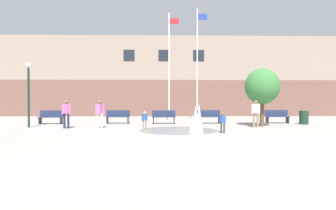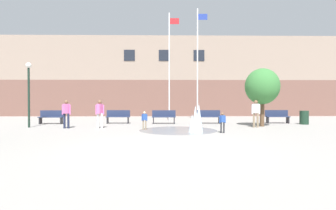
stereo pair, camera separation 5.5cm
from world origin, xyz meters
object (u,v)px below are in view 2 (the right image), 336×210
at_px(street_tree_near_building, 262,87).
at_px(adult_in_red, 256,111).
at_px(park_bench_under_right_flagpole, 209,117).
at_px(flagpole_left, 170,64).
at_px(park_bench_center, 164,117).
at_px(adult_watching, 100,112).
at_px(lamp_post_left_lane, 29,85).
at_px(park_bench_near_trashcan, 277,116).
at_px(teen_by_trashcan, 66,112).
at_px(park_bench_far_left, 51,117).
at_px(park_bench_under_left_flagpole, 118,117).
at_px(trash_can, 304,118).
at_px(flagpole_right, 198,62).
at_px(child_running, 223,121).
at_px(child_with_pink_shirt, 144,119).

bearing_deg(street_tree_near_building, adult_in_red, -134.56).
bearing_deg(park_bench_under_right_flagpole, flagpole_left, 140.68).
relative_size(park_bench_center, adult_watching, 1.01).
bearing_deg(lamp_post_left_lane, park_bench_near_trashcan, 9.27).
bearing_deg(teen_by_trashcan, flagpole_left, -12.12).
xyz_separation_m(park_bench_far_left, park_bench_under_left_flagpole, (4.42, 0.27, 0.00)).
relative_size(park_bench_near_trashcan, adult_in_red, 1.01).
bearing_deg(trash_can, adult_in_red, -153.27).
height_order(flagpole_left, flagpole_right, flagpole_right).
distance_m(park_bench_center, flagpole_right, 5.32).
height_order(park_bench_center, flagpole_right, flagpole_right).
xyz_separation_m(adult_watching, child_running, (6.44, -2.27, -0.35)).
xyz_separation_m(park_bench_under_right_flagpole, street_tree_near_building, (2.88, -2.07, 1.93)).
relative_size(park_bench_center, child_with_pink_shirt, 1.62).
bearing_deg(park_bench_under_right_flagpole, park_bench_far_left, -179.16).
xyz_separation_m(adult_watching, flagpole_right, (6.21, 5.16, 3.60)).
relative_size(child_with_pink_shirt, adult_watching, 0.62).
distance_m(park_bench_under_left_flagpole, teen_by_trashcan, 3.94).
distance_m(flagpole_left, lamp_post_left_lane, 9.68).
distance_m(park_bench_under_left_flagpole, flagpole_left, 5.66).
bearing_deg(park_bench_far_left, park_bench_center, 0.40).
height_order(child_running, lamp_post_left_lane, lamp_post_left_lane).
distance_m(teen_by_trashcan, adult_in_red, 10.86).
distance_m(park_bench_under_right_flagpole, flagpole_right, 4.62).
height_order(park_bench_under_right_flagpole, child_running, child_running).
distance_m(park_bench_far_left, park_bench_near_trashcan, 15.38).
height_order(park_bench_near_trashcan, trash_can, park_bench_near_trashcan).
distance_m(park_bench_near_trashcan, street_tree_near_building, 3.45).
height_order(park_bench_center, teen_by_trashcan, teen_by_trashcan).
bearing_deg(flagpole_right, park_bench_center, -138.91).
relative_size(park_bench_under_right_flagpole, adult_in_red, 1.01).
bearing_deg(lamp_post_left_lane, park_bench_under_left_flagpole, 28.64).
relative_size(park_bench_under_right_flagpole, flagpole_right, 0.19).
height_order(park_bench_far_left, adult_in_red, adult_in_red).
height_order(adult_watching, street_tree_near_building, street_tree_near_building).
height_order(park_bench_far_left, park_bench_near_trashcan, same).
distance_m(park_bench_far_left, adult_watching, 4.88).
height_order(teen_by_trashcan, flagpole_left, flagpole_left).
bearing_deg(lamp_post_left_lane, adult_in_red, -0.87).
xyz_separation_m(child_running, flagpole_right, (-0.24, 7.43, 3.96)).
distance_m(adult_in_red, flagpole_left, 7.70).
height_order(park_bench_center, child_running, child_running).
bearing_deg(flagpole_right, teen_by_trashcan, -147.41).
distance_m(child_with_pink_shirt, child_running, 4.11).
height_order(adult_in_red, lamp_post_left_lane, lamp_post_left_lane).
bearing_deg(trash_can, adult_watching, -169.88).
xyz_separation_m(child_with_pink_shirt, adult_watching, (-2.58, 0.86, 0.35)).
height_order(teen_by_trashcan, adult_watching, same).
xyz_separation_m(park_bench_far_left, adult_in_red, (12.91, -2.51, 0.45)).
bearing_deg(flagpole_left, child_with_pink_shirt, -103.71).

